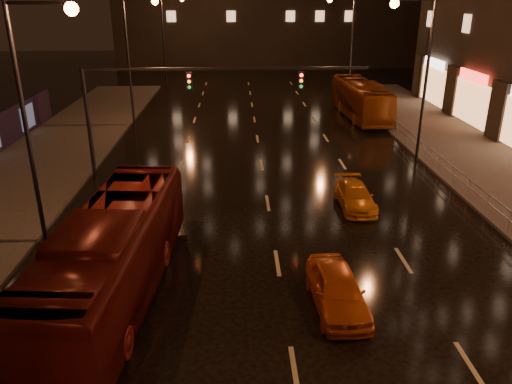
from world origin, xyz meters
TOP-DOWN VIEW (x-y plane):
  - ground at (0.00, 20.00)m, footprint 140.00×140.00m
  - traffic_signal at (-5.06, 20.00)m, footprint 15.31×0.32m
  - railing_right at (10.20, 18.00)m, footprint 0.05×56.00m
  - bus_red at (-5.75, 7.89)m, footprint 3.63×11.72m
  - bus_curb at (9.00, 34.53)m, footprint 2.97×11.07m
  - taxi_near at (1.74, 6.98)m, footprint 1.81×4.08m
  - taxi_far at (4.25, 15.38)m, footprint 1.59×3.88m

SIDE VIEW (x-z plane):
  - ground at x=0.00m, z-range 0.00..0.00m
  - taxi_far at x=4.25m, z-range 0.00..1.13m
  - taxi_near at x=1.74m, z-range 0.00..1.37m
  - railing_right at x=10.20m, z-range 0.40..1.40m
  - bus_curb at x=9.00m, z-range 0.00..3.06m
  - bus_red at x=-5.75m, z-range 0.00..3.22m
  - traffic_signal at x=-5.06m, z-range 1.64..7.84m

